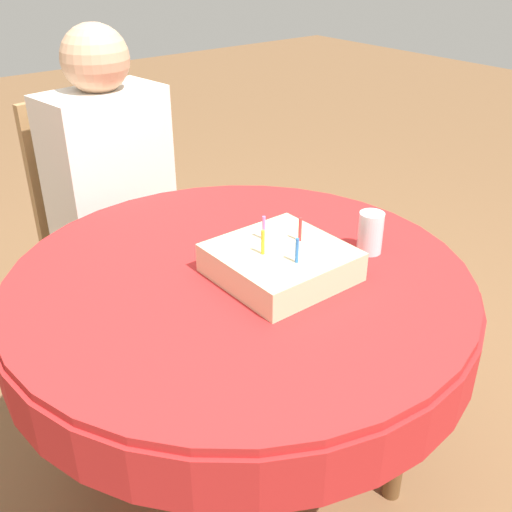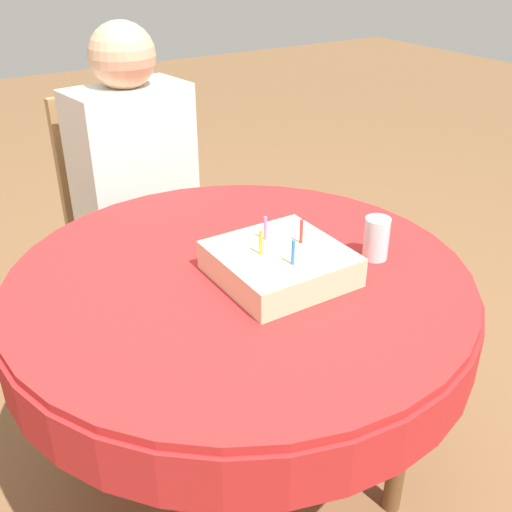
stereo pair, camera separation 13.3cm
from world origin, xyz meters
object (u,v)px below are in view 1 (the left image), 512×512
person (112,174)px  birthday_cake (280,262)px  drinking_glass (370,233)px  chair (104,224)px

person → birthday_cake: 0.86m
person → drinking_glass: 0.95m
birthday_cake → drinking_glass: birthday_cake is taller
person → birthday_cake: (0.01, -0.86, 0.04)m
person → birthday_cake: size_ratio=4.17×
birthday_cake → drinking_glass: bearing=-10.9°
chair → birthday_cake: chair is taller
birthday_cake → drinking_glass: 0.26m
drinking_glass → person: bearing=105.9°
chair → person: person is taller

